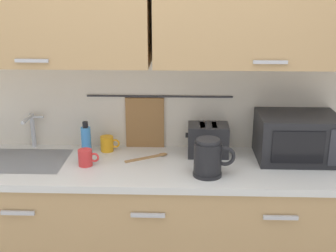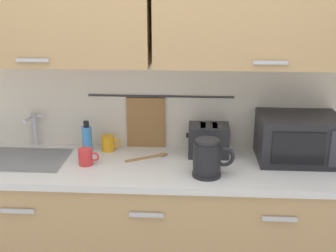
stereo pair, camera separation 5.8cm
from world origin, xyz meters
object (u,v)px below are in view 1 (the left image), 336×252
object	(u,v)px
mug_near_sink	(86,158)
wooden_spoon	(152,157)
dish_soap_bottle	(86,139)
mug_by_kettle	(107,144)
electric_kettle	(209,158)
toaster	(208,140)
microwave	(297,137)

from	to	relation	value
mug_near_sink	wooden_spoon	world-z (taller)	mug_near_sink
dish_soap_bottle	mug_by_kettle	bearing A→B (deg)	11.49
electric_kettle	toaster	xyz separation A→B (m)	(0.01, 0.31, -0.01)
mug_near_sink	wooden_spoon	distance (m)	0.39
microwave	electric_kettle	bearing A→B (deg)	-153.96
electric_kettle	wooden_spoon	bearing A→B (deg)	143.04
dish_soap_bottle	mug_by_kettle	size ratio (longest dim) A/B	1.63
mug_by_kettle	electric_kettle	bearing A→B (deg)	-29.67
electric_kettle	dish_soap_bottle	bearing A→B (deg)	156.41
dish_soap_bottle	mug_near_sink	size ratio (longest dim) A/B	1.63
dish_soap_bottle	electric_kettle	bearing A→B (deg)	-23.59
wooden_spoon	microwave	bearing A→B (deg)	1.04
electric_kettle	wooden_spoon	world-z (taller)	electric_kettle
electric_kettle	mug_near_sink	xyz separation A→B (m)	(-0.69, 0.11, -0.05)
dish_soap_bottle	wooden_spoon	size ratio (longest dim) A/B	0.77
electric_kettle	toaster	distance (m)	0.31
wooden_spoon	mug_by_kettle	bearing A→B (deg)	160.20
toaster	wooden_spoon	world-z (taller)	toaster
mug_near_sink	toaster	xyz separation A→B (m)	(0.70, 0.19, 0.05)
toaster	mug_by_kettle	distance (m)	0.62
toaster	wooden_spoon	xyz separation A→B (m)	(-0.34, -0.06, -0.09)
wooden_spoon	toaster	bearing A→B (deg)	10.42
dish_soap_bottle	wooden_spoon	xyz separation A→B (m)	(0.41, -0.08, -0.08)
mug_near_sink	wooden_spoon	size ratio (longest dim) A/B	0.47
microwave	mug_near_sink	bearing A→B (deg)	-173.14
microwave	dish_soap_bottle	world-z (taller)	microwave
mug_by_kettle	mug_near_sink	bearing A→B (deg)	-110.05
microwave	mug_by_kettle	world-z (taller)	microwave
wooden_spoon	mug_near_sink	bearing A→B (deg)	-160.33
electric_kettle	wooden_spoon	size ratio (longest dim) A/B	0.89
dish_soap_bottle	mug_by_kettle	xyz separation A→B (m)	(0.13, 0.03, -0.04)
wooden_spoon	electric_kettle	bearing A→B (deg)	-36.96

